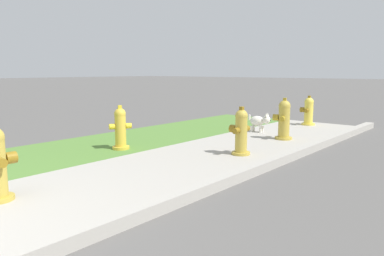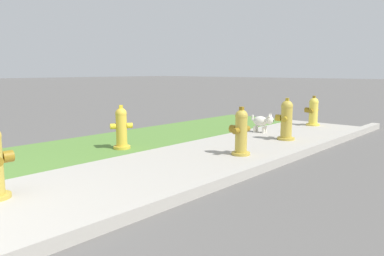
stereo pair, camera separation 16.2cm
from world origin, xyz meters
TOP-DOWN VIEW (x-y plane):
  - fire_hydrant_near_corner at (6.40, -0.23)m, footprint 0.39×0.37m
  - fire_hydrant_far_end at (3.91, 1.39)m, footprint 0.36×0.33m
  - fire_hydrant_by_grass_verge at (8.45, 0.17)m, footprint 0.38×0.35m
  - fire_hydrant_at_driveway at (4.81, -0.33)m, footprint 0.36×0.33m
  - small_white_dog at (6.81, 0.51)m, footprint 0.25×0.48m

SIDE VIEW (x-z plane):
  - small_white_dog at x=6.81m, z-range 0.03..0.44m
  - fire_hydrant_by_grass_verge at x=8.45m, z-range -0.02..0.68m
  - fire_hydrant_far_end at x=3.91m, z-range -0.02..0.70m
  - fire_hydrant_at_driveway at x=4.81m, z-range -0.01..0.72m
  - fire_hydrant_near_corner at x=6.40m, z-range -0.01..0.76m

